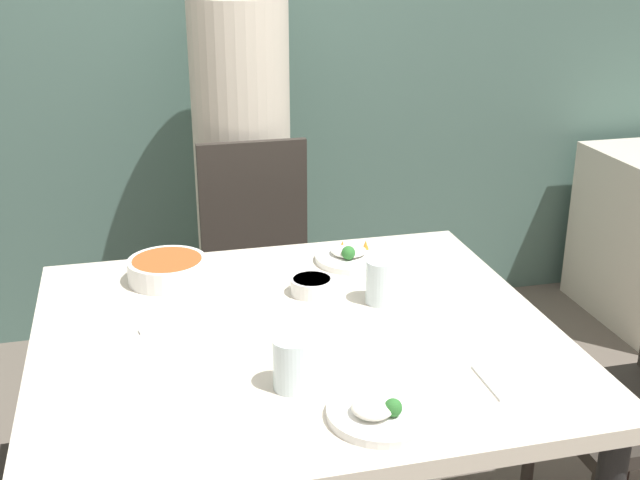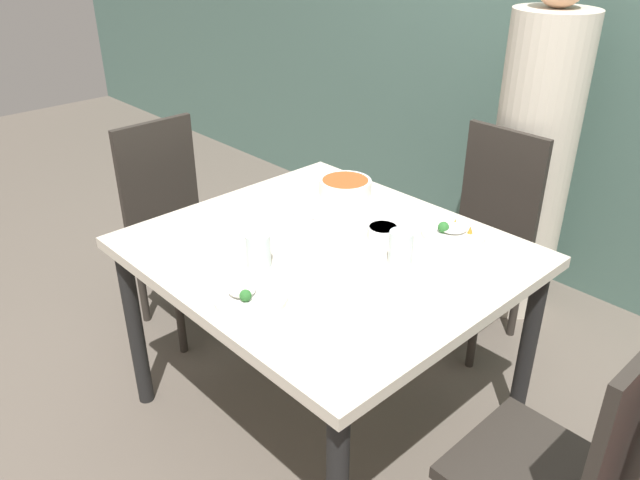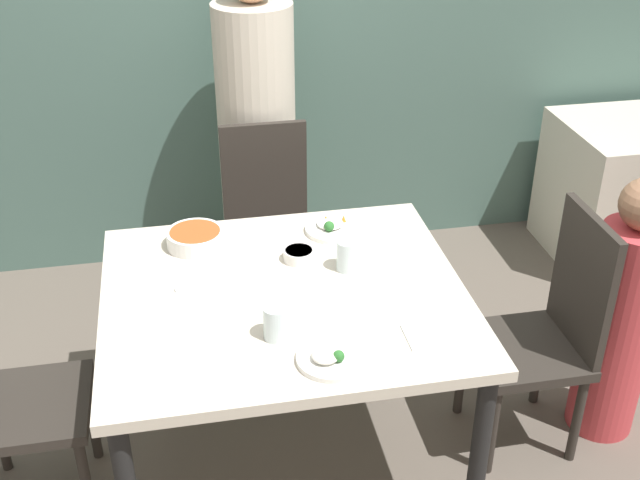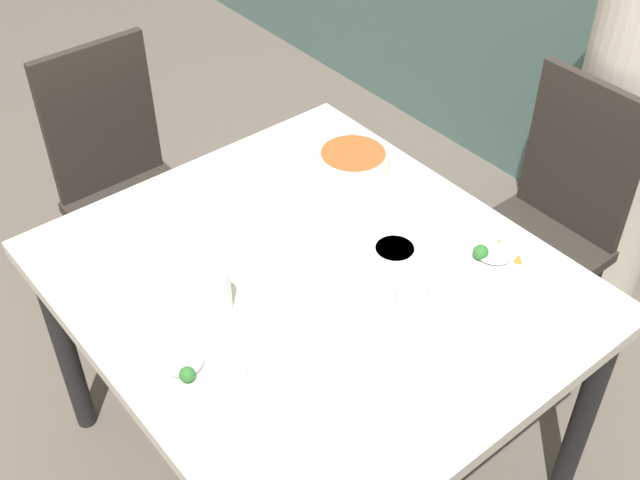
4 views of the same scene
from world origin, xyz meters
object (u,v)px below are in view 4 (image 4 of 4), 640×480
at_px(chair_adult_spot, 547,221).
at_px(plate_rice_adult, 494,259).
at_px(bowl_curry, 353,161).
at_px(glass_water_tall, 214,291).
at_px(person_adult, 631,116).

distance_m(chair_adult_spot, plate_rice_adult, 0.60).
relative_size(bowl_curry, glass_water_tall, 1.89).
xyz_separation_m(chair_adult_spot, bowl_curry, (-0.34, -0.52, 0.28)).
xyz_separation_m(chair_adult_spot, glass_water_tall, (-0.12, -1.13, 0.30)).
height_order(chair_adult_spot, bowl_curry, chair_adult_spot).
xyz_separation_m(bowl_curry, glass_water_tall, (0.21, -0.61, 0.02)).
distance_m(bowl_curry, plate_rice_adult, 0.52).
xyz_separation_m(person_adult, bowl_curry, (-0.34, -0.87, 0.03)).
bearing_deg(plate_rice_adult, bowl_curry, -178.61).
height_order(bowl_curry, glass_water_tall, glass_water_tall).
relative_size(chair_adult_spot, glass_water_tall, 8.48).
distance_m(chair_adult_spot, glass_water_tall, 1.18).
height_order(person_adult, bowl_curry, person_adult).
distance_m(person_adult, glass_water_tall, 1.48).
bearing_deg(bowl_curry, plate_rice_adult, 1.39).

